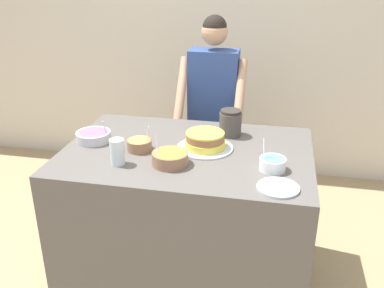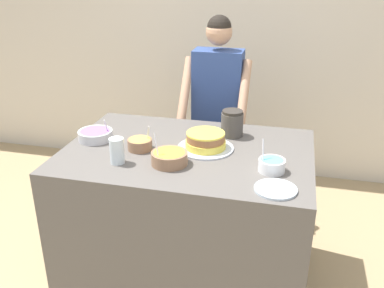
# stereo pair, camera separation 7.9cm
# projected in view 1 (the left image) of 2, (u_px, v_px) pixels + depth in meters

# --- Properties ---
(wall_back) EXTENTS (10.00, 0.05, 2.60)m
(wall_back) POSITION_uv_depth(u_px,v_px,m) (226.00, 33.00, 3.77)
(wall_back) COLOR beige
(wall_back) RESTS_ON ground_plane
(counter) EXTENTS (1.42, 0.98, 0.89)m
(counter) POSITION_uv_depth(u_px,v_px,m) (187.00, 215.00, 2.64)
(counter) COLOR #5B5651
(counter) RESTS_ON ground_plane
(person_baker) EXTENTS (0.49, 0.43, 1.55)m
(person_baker) POSITION_uv_depth(u_px,v_px,m) (213.00, 100.00, 3.18)
(person_baker) COLOR #2D2D38
(person_baker) RESTS_ON ground_plane
(cake) EXTENTS (0.33, 0.33, 0.10)m
(cake) POSITION_uv_depth(u_px,v_px,m) (205.00, 141.00, 2.46)
(cake) COLOR silver
(cake) RESTS_ON counter
(frosting_bowl_yellow) EXTENTS (0.14, 0.14, 0.15)m
(frosting_bowl_yellow) POSITION_uv_depth(u_px,v_px,m) (139.00, 144.00, 2.45)
(frosting_bowl_yellow) COLOR #936B4C
(frosting_bowl_yellow) RESTS_ON counter
(frosting_bowl_blue) EXTENTS (0.14, 0.14, 0.17)m
(frosting_bowl_blue) POSITION_uv_depth(u_px,v_px,m) (273.00, 163.00, 2.21)
(frosting_bowl_blue) COLOR white
(frosting_bowl_blue) RESTS_ON counter
(frosting_bowl_orange) EXTENTS (0.20, 0.20, 0.18)m
(frosting_bowl_orange) POSITION_uv_depth(u_px,v_px,m) (170.00, 158.00, 2.28)
(frosting_bowl_orange) COLOR #936B4C
(frosting_bowl_orange) RESTS_ON counter
(frosting_bowl_purple) EXTENTS (0.21, 0.21, 0.14)m
(frosting_bowl_purple) POSITION_uv_depth(u_px,v_px,m) (94.00, 136.00, 2.57)
(frosting_bowl_purple) COLOR silver
(frosting_bowl_purple) RESTS_ON counter
(drinking_glass) EXTENTS (0.08, 0.08, 0.14)m
(drinking_glass) POSITION_uv_depth(u_px,v_px,m) (117.00, 152.00, 2.27)
(drinking_glass) COLOR silver
(drinking_glass) RESTS_ON counter
(ceramic_plate) EXTENTS (0.21, 0.21, 0.01)m
(ceramic_plate) POSITION_uv_depth(u_px,v_px,m) (278.00, 188.00, 2.04)
(ceramic_plate) COLOR silver
(ceramic_plate) RESTS_ON counter
(stoneware_jar) EXTENTS (0.14, 0.14, 0.16)m
(stoneware_jar) POSITION_uv_depth(u_px,v_px,m) (230.00, 123.00, 2.64)
(stoneware_jar) COLOR #4C4742
(stoneware_jar) RESTS_ON counter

